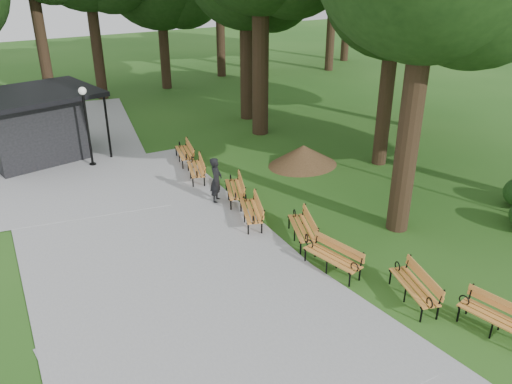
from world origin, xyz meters
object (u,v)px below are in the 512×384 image
kiosk (31,126)px  bench_0 (497,319)px  bench_6 (196,169)px  bench_7 (184,153)px  bench_4 (251,211)px  bench_5 (234,189)px  lamp_post (85,111)px  bench_2 (332,258)px  person (216,180)px  bench_3 (302,228)px  bench_1 (414,287)px  dirt_mound (303,155)px

kiosk → bench_0: bearing=-78.2°
kiosk → bench_0: 19.20m
bench_6 → bench_7: bearing=-172.5°
kiosk → bench_4: kiosk is taller
bench_4 → bench_6: (-0.07, 4.32, 0.00)m
bench_0 → bench_5: 9.74m
lamp_post → bench_5: bearing=-59.0°
bench_2 → bench_7: size_ratio=1.00×
person → bench_2: person is taller
person → bench_2: 5.79m
bench_3 → bench_1: bearing=31.5°
person → dirt_mound: bearing=-33.3°
kiosk → dirt_mound: bearing=-44.9°
person → bench_6: size_ratio=0.89×
dirt_mound → bench_1: dirt_mound is taller
person → bench_5: size_ratio=0.89×
bench_5 → person: bearing=-90.0°
kiosk → lamp_post: size_ratio=1.42×
person → bench_3: 4.03m
bench_1 → bench_7: size_ratio=1.00×
dirt_mound → bench_3: dirt_mound is taller
bench_1 → bench_6: bearing=-154.2°
kiosk → bench_6: 7.69m
person → bench_7: 4.26m
lamp_post → bench_2: lamp_post is taller
bench_2 → bench_6: size_ratio=1.00×
person → bench_3: bearing=-123.9°
bench_0 → bench_4: (-2.25, 7.73, 0.00)m
lamp_post → bench_2: 12.32m
dirt_mound → bench_5: (-4.16, -1.60, -0.01)m
bench_2 → bench_4: 3.70m
bench_1 → bench_7: 12.15m
lamp_post → bench_0: lamp_post is taller
bench_4 → person: bearing=-152.3°
person → bench_0: size_ratio=0.89×
dirt_mound → bench_6: bearing=169.0°
person → bench_1: bearing=-126.6°
bench_0 → bench_6: bearing=179.3°
bench_2 → bench_3: size_ratio=1.00×
bench_5 → bench_7: 4.45m
bench_0 → bench_1: 2.05m
bench_1 → bench_4: bearing=-148.5°
dirt_mound → bench_7: 5.11m
bench_1 → dirt_mound: bearing=179.0°
bench_1 → bench_7: same height
bench_3 → bench_4: size_ratio=1.00×
bench_0 → bench_3: bearing=-177.8°
lamp_post → bench_7: (3.55, -1.61, -1.98)m
lamp_post → dirt_mound: lamp_post is taller
bench_0 → bench_6: (-2.32, 12.05, 0.00)m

